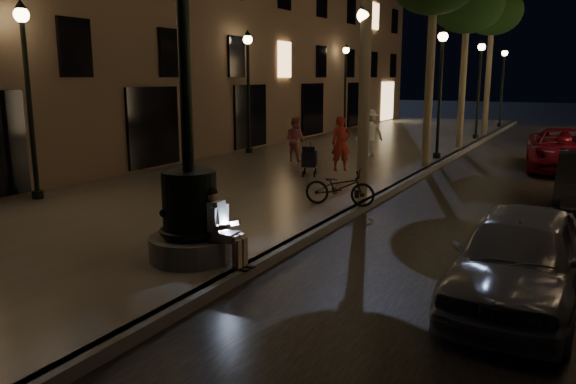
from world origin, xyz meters
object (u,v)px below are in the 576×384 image
Objects in this scene: fountain_lamppost at (190,200)px; tree_far at (493,13)px; lamp_curb_a at (363,76)px; pedestrian_pink at (295,139)px; lamp_curb_d at (503,77)px; pedestrian_red at (341,144)px; lamp_curb_c at (480,77)px; lamp_left_b at (248,76)px; bicycle at (340,187)px; seated_man_laptop at (221,224)px; stroller at (309,159)px; car_front at (519,258)px; pedestrian_white at (370,133)px; lamp_left_a at (27,76)px; lamp_left_c at (345,77)px; lamp_curb_b at (441,76)px; car_third at (565,150)px; tree_third at (467,6)px.

tree_far is at bearing 88.14° from fountain_lamppost.
lamp_curb_a is 3.04× the size of pedestrian_pink.
pedestrian_red is (-2.09, -20.33, -2.15)m from lamp_curb_d.
lamp_curb_c is (0.00, 16.00, 0.00)m from lamp_curb_a.
lamp_curb_c is at bearing 88.18° from fountain_lamppost.
lamp_curb_a is 2.72× the size of pedestrian_red.
bicycle is (7.00, -7.08, -2.59)m from lamp_left_b.
seated_man_laptop is 1.22× the size of stroller.
seated_man_laptop is 0.26× the size of lamp_curb_c.
fountain_lamppost is 8.49m from stroller.
car_front is at bearing -81.56° from lamp_curb_d.
lamp_curb_a is 7.97m from pedestrian_white.
lamp_curb_a is 8.15m from lamp_left_a.
stroller is at bearing 25.35° from bicycle.
lamp_left_b is (-7.10, 6.00, 0.00)m from lamp_curb_a.
pedestrian_pink is at bearing -108.71° from tree_far.
lamp_left_c is 14.68m from stroller.
lamp_left_a reaches higher than car_front.
car_front is 5.87m from bicycle.
lamp_left_b is at bearing -164.27° from lamp_curb_b.
lamp_curb_b is at bearing -178.58° from car_third.
lamp_curb_b is 2.72× the size of pedestrian_red.
lamp_left_c is at bearing 131.59° from lamp_curb_b.
pedestrian_white is at bearing -103.24° from tree_far.
lamp_curb_b and lamp_curb_c have the same top height.
lamp_left_b is 1.00× the size of lamp_left_c.
bicycle is (-0.01, 4.92, -0.24)m from seated_man_laptop.
lamp_left_c is at bearing 90.00° from lamp_left_a.
lamp_left_b is (-7.18, -12.00, -3.20)m from tree_far.
lamp_curb_a is at bearing -95.96° from pedestrian_red.
lamp_curb_a is at bearing -40.20° from lamp_left_b.
fountain_lamppost reaches higher than stroller.
lamp_curb_b is at bearing 87.14° from fountain_lamppost.
lamp_curb_d is (0.00, 16.00, 0.00)m from lamp_curb_b.
stroller is (-2.55, 2.27, -2.51)m from lamp_curb_a.
car_front is at bearing -4.83° from lamp_left_a.
car_third is 9.45m from pedestrian_pink.
tree_far reaches higher than car_front.
fountain_lamppost is at bearing -73.78° from lamp_left_c.
lamp_left_c reaches higher than car_third.
pedestrian_pink is (2.72, -1.18, -2.24)m from lamp_left_b.
lamp_left_a is 8.14m from stroller.
pedestrian_pink is (-2.29, 1.15, -0.09)m from pedestrian_red.
pedestrian_red is at bearing -99.62° from lamp_curb_c.
lamp_left_b is at bearing 137.73° from car_front.
lamp_curb_b is (0.09, 14.00, 2.35)m from seated_man_laptop.
seated_man_laptop is at bearing -90.28° from tree_third.
lamp_curb_b is 13.94m from lamp_left_a.
fountain_lamppost is at bearing 180.00° from seated_man_laptop.
lamp_curb_a is 7.04m from car_front.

